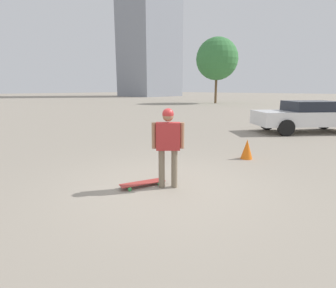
% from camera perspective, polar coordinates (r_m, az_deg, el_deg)
% --- Properties ---
extents(ground_plane, '(220.00, 220.00, 0.00)m').
position_cam_1_polar(ground_plane, '(5.34, 0.00, -9.36)').
color(ground_plane, gray).
extents(person, '(0.46, 0.49, 1.58)m').
position_cam_1_polar(person, '(5.07, 0.00, 0.95)').
color(person, '#7A6B56').
rests_on(person, ground_plane).
extents(skateboard, '(0.94, 0.56, 0.08)m').
position_cam_1_polar(skateboard, '(5.38, -5.52, -8.47)').
color(skateboard, '#A5332D').
rests_on(skateboard, ground_plane).
extents(car_parked_near, '(4.54, 4.45, 1.40)m').
position_cam_1_polar(car_parked_near, '(13.38, 28.20, 5.44)').
color(car_parked_near, silver).
rests_on(car_parked_near, ground_plane).
extents(building_block_distant, '(12.86, 10.73, 37.47)m').
position_cam_1_polar(building_block_distant, '(70.47, -4.08, 25.76)').
color(building_block_distant, gray).
rests_on(building_block_distant, ground_plane).
extents(tree_distant, '(5.42, 5.42, 8.42)m').
position_cam_1_polar(tree_distant, '(36.30, 10.61, 17.74)').
color(tree_distant, brown).
rests_on(tree_distant, ground_plane).
extents(traffic_cone, '(0.33, 0.33, 0.55)m').
position_cam_1_polar(traffic_cone, '(7.68, 16.80, -1.08)').
color(traffic_cone, orange).
rests_on(traffic_cone, ground_plane).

